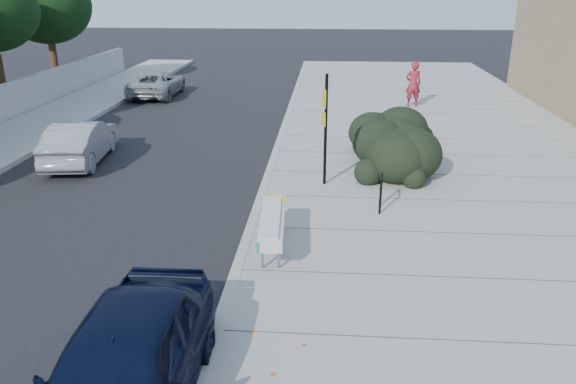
{
  "coord_description": "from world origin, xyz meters",
  "views": [
    {
      "loc": [
        1.69,
        -9.43,
        5.32
      ],
      "look_at": [
        0.84,
        2.02,
        1.0
      ],
      "focal_mm": 35.0,
      "sensor_mm": 36.0,
      "label": 1
    }
  ],
  "objects_px": {
    "bike_rack": "(381,190)",
    "sign_post": "(325,124)",
    "pedestrian": "(413,84)",
    "bench": "(272,222)",
    "wagon_silver": "(81,141)",
    "sedan_navy": "(124,370)",
    "suv_silver": "(157,84)"
  },
  "relations": [
    {
      "from": "bike_rack",
      "to": "sign_post",
      "type": "xyz_separation_m",
      "value": [
        -1.38,
        1.75,
        1.16
      ]
    },
    {
      "from": "bench",
      "to": "sign_post",
      "type": "relative_size",
      "value": 0.81
    },
    {
      "from": "pedestrian",
      "to": "sign_post",
      "type": "bearing_deg",
      "value": 60.92
    },
    {
      "from": "wagon_silver",
      "to": "pedestrian",
      "type": "bearing_deg",
      "value": -149.74
    },
    {
      "from": "sign_post",
      "to": "pedestrian",
      "type": "distance_m",
      "value": 11.12
    },
    {
      "from": "suv_silver",
      "to": "sedan_navy",
      "type": "bearing_deg",
      "value": 105.41
    },
    {
      "from": "bike_rack",
      "to": "sign_post",
      "type": "relative_size",
      "value": 0.29
    },
    {
      "from": "sign_post",
      "to": "sedan_navy",
      "type": "bearing_deg",
      "value": -118.17
    },
    {
      "from": "bike_rack",
      "to": "pedestrian",
      "type": "bearing_deg",
      "value": 85.24
    },
    {
      "from": "pedestrian",
      "to": "bench",
      "type": "bearing_deg",
      "value": 62.43
    },
    {
      "from": "bike_rack",
      "to": "sign_post",
      "type": "bearing_deg",
      "value": 134.44
    },
    {
      "from": "wagon_silver",
      "to": "suv_silver",
      "type": "bearing_deg",
      "value": -92.6
    },
    {
      "from": "bike_rack",
      "to": "sedan_navy",
      "type": "height_order",
      "value": "sedan_navy"
    },
    {
      "from": "bench",
      "to": "pedestrian",
      "type": "bearing_deg",
      "value": 68.83
    },
    {
      "from": "bike_rack",
      "to": "bench",
      "type": "bearing_deg",
      "value": -130.5
    },
    {
      "from": "pedestrian",
      "to": "sedan_navy",
      "type": "bearing_deg",
      "value": 62.89
    },
    {
      "from": "bench",
      "to": "wagon_silver",
      "type": "xyz_separation_m",
      "value": [
        -6.6,
        5.92,
        -0.06
      ]
    },
    {
      "from": "bench",
      "to": "suv_silver",
      "type": "bearing_deg",
      "value": 110.82
    },
    {
      "from": "bench",
      "to": "bike_rack",
      "type": "xyz_separation_m",
      "value": [
        2.38,
        2.25,
        -0.05
      ]
    },
    {
      "from": "bike_rack",
      "to": "wagon_silver",
      "type": "relative_size",
      "value": 0.21
    },
    {
      "from": "sedan_navy",
      "to": "wagon_silver",
      "type": "distance_m",
      "value": 11.91
    },
    {
      "from": "sedan_navy",
      "to": "wagon_silver",
      "type": "bearing_deg",
      "value": 115.68
    },
    {
      "from": "sign_post",
      "to": "suv_silver",
      "type": "xyz_separation_m",
      "value": [
        -8.37,
        12.67,
        -1.21
      ]
    },
    {
      "from": "bike_rack",
      "to": "suv_silver",
      "type": "height_order",
      "value": "suv_silver"
    },
    {
      "from": "sedan_navy",
      "to": "suv_silver",
      "type": "bearing_deg",
      "value": 105.35
    },
    {
      "from": "sign_post",
      "to": "wagon_silver",
      "type": "relative_size",
      "value": 0.75
    },
    {
      "from": "bench",
      "to": "suv_silver",
      "type": "xyz_separation_m",
      "value": [
        -7.37,
        16.66,
        -0.11
      ]
    },
    {
      "from": "bench",
      "to": "sign_post",
      "type": "bearing_deg",
      "value": 72.89
    },
    {
      "from": "bench",
      "to": "bike_rack",
      "type": "height_order",
      "value": "bike_rack"
    },
    {
      "from": "bike_rack",
      "to": "pedestrian",
      "type": "relative_size",
      "value": 0.44
    },
    {
      "from": "bike_rack",
      "to": "suv_silver",
      "type": "xyz_separation_m",
      "value": [
        -9.75,
        14.41,
        -0.05
      ]
    },
    {
      "from": "bike_rack",
      "to": "pedestrian",
      "type": "distance_m",
      "value": 12.43
    }
  ]
}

